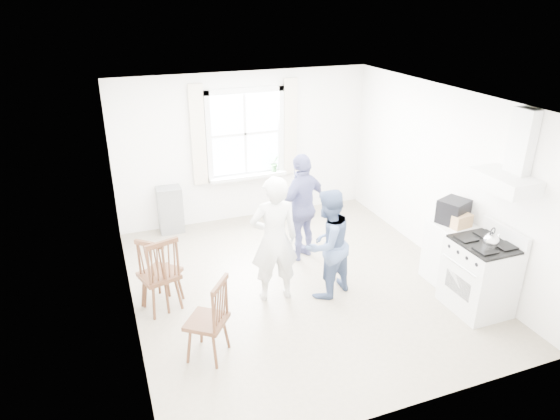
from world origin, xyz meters
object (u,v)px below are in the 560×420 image
object	(u,v)px
windsor_chair_a	(162,268)
gas_stove	(480,275)
person_mid	(327,244)
person_right	(302,207)
stereo_stack	(453,211)
low_cabinet	(448,252)
windsor_chair_b	(155,266)
windsor_chair_c	(215,311)
person_left	(274,240)

from	to	relation	value
windsor_chair_a	gas_stove	bearing A→B (deg)	-19.43
person_mid	person_right	world-z (taller)	person_right
stereo_stack	windsor_chair_a	size ratio (longest dim) A/B	0.44
gas_stove	low_cabinet	size ratio (longest dim) A/B	1.24
windsor_chair_b	person_mid	size ratio (longest dim) A/B	0.67
windsor_chair_c	windsor_chair_b	bearing A→B (deg)	111.44
low_cabinet	windsor_chair_c	distance (m)	3.47
windsor_chair_b	windsor_chair_c	xyz separation A→B (m)	(0.47, -1.21, -0.00)
windsor_chair_c	person_left	bearing A→B (deg)	41.78
windsor_chair_a	windsor_chair_b	size ratio (longest dim) A/B	1.05
windsor_chair_a	person_right	world-z (taller)	person_right
gas_stove	person_left	bearing A→B (deg)	153.85
stereo_stack	windsor_chair_c	world-z (taller)	stereo_stack
person_mid	person_left	bearing A→B (deg)	-35.96
windsor_chair_b	low_cabinet	bearing A→B (deg)	-10.91
person_right	windsor_chair_a	bearing A→B (deg)	-6.82
windsor_chair_b	person_left	bearing A→B (deg)	-11.34
windsor_chair_c	person_right	xyz separation A→B (m)	(1.81, 1.84, 0.22)
windsor_chair_b	person_mid	xyz separation A→B (m)	(2.17, -0.46, 0.14)
stereo_stack	person_left	xyz separation A→B (m)	(-2.42, 0.43, -0.20)
gas_stove	windsor_chair_c	size ratio (longest dim) A/B	1.12
person_left	low_cabinet	bearing A→B (deg)	175.20
windsor_chair_a	windsor_chair_b	world-z (taller)	windsor_chair_a
windsor_chair_c	person_mid	xyz separation A→B (m)	(1.70, 0.75, 0.14)
windsor_chair_c	gas_stove	bearing A→B (deg)	-4.22
windsor_chair_a	windsor_chair_c	bearing A→B (deg)	-69.38
low_cabinet	gas_stove	bearing A→B (deg)	-95.68
person_left	person_mid	world-z (taller)	person_left
stereo_stack	windsor_chair_c	xyz separation A→B (m)	(-3.44, -0.48, -0.45)
person_left	person_mid	bearing A→B (deg)	172.73
windsor_chair_b	stereo_stack	bearing A→B (deg)	-10.56
windsor_chair_a	person_mid	size ratio (longest dim) A/B	0.70
stereo_stack	windsor_chair_b	xyz separation A→B (m)	(-3.91, 0.73, -0.45)
windsor_chair_a	windsor_chair_b	xyz separation A→B (m)	(-0.07, 0.12, -0.03)
low_cabinet	person_mid	bearing A→B (deg)	170.32
low_cabinet	person_right	size ratio (longest dim) A/B	0.54
stereo_stack	person_mid	bearing A→B (deg)	171.14
gas_stove	windsor_chair_c	world-z (taller)	gas_stove
low_cabinet	windsor_chair_a	size ratio (longest dim) A/B	0.85
windsor_chair_c	person_right	size ratio (longest dim) A/B	0.60
low_cabinet	stereo_stack	distance (m)	0.61
windsor_chair_a	windsor_chair_c	xyz separation A→B (m)	(0.41, -1.08, -0.03)
person_left	person_mid	distance (m)	0.71
stereo_stack	person_left	distance (m)	2.47
windsor_chair_b	person_mid	distance (m)	2.22
gas_stove	windsor_chair_b	bearing A→B (deg)	159.27
windsor_chair_b	windsor_chair_c	bearing A→B (deg)	-68.56
windsor_chair_c	person_right	distance (m)	2.58
gas_stove	windsor_chair_a	size ratio (longest dim) A/B	1.06
gas_stove	windsor_chair_a	xyz separation A→B (m)	(-3.78, 1.33, 0.16)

